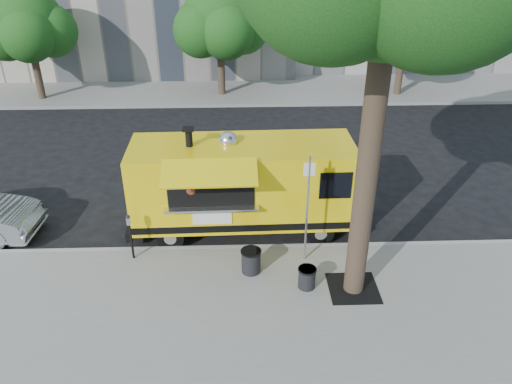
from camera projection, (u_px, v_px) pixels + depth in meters
ground at (245, 232)px, 14.66m from camera, size 120.00×120.00×0.00m
sidewalk at (248, 329)px, 11.12m from camera, size 60.00×6.00×0.15m
curb at (246, 248)px, 13.81m from camera, size 60.00×0.14×0.16m
far_sidewalk at (241, 90)px, 26.43m from camera, size 60.00×5.00×0.15m
tree_well at (353, 288)px, 12.21m from camera, size 1.20×1.20×0.02m
far_tree_a at (27, 23)px, 23.29m from camera, size 3.42×3.42×5.36m
far_tree_b at (220, 19)px, 23.88m from camera, size 3.60×3.60×5.50m
far_tree_c at (407, 22)px, 23.94m from camera, size 3.24×3.24×5.21m
sign_post at (307, 204)px, 12.45m from camera, size 0.28×0.06×3.00m
parking_meter at (130, 232)px, 12.91m from camera, size 0.11×0.11×1.33m
food_truck at (242, 184)px, 14.07m from camera, size 6.54×3.09×3.20m
trash_bin_left at (251, 260)px, 12.65m from camera, size 0.53×0.53×0.64m
trash_bin_right at (307, 277)px, 12.13m from camera, size 0.46×0.46×0.55m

